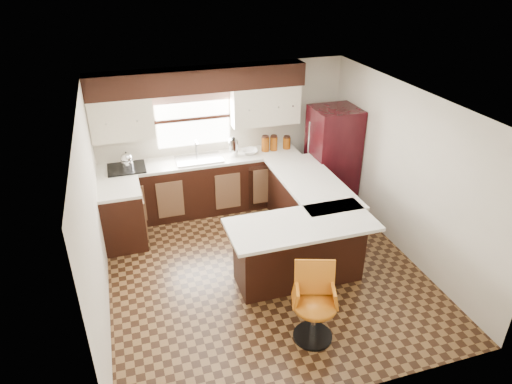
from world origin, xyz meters
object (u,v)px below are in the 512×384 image
object	(u,v)px
peninsula_long	(307,210)
bar_chair	(315,306)
peninsula_return	(299,251)
refrigerator	(332,158)

from	to	relation	value
peninsula_long	bar_chair	bearing A→B (deg)	-110.62
bar_chair	peninsula_long	bearing A→B (deg)	87.66
bar_chair	peninsula_return	bearing A→B (deg)	95.56
bar_chair	refrigerator	bearing A→B (deg)	79.65
peninsula_long	refrigerator	world-z (taller)	refrigerator
peninsula_long	refrigerator	size ratio (longest dim) A/B	1.13
peninsula_long	bar_chair	size ratio (longest dim) A/B	2.09
peninsula_return	bar_chair	size ratio (longest dim) A/B	1.77
refrigerator	peninsula_long	bearing A→B (deg)	-133.49
peninsula_return	bar_chair	xyz separation A→B (m)	(-0.24, -1.05, 0.02)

